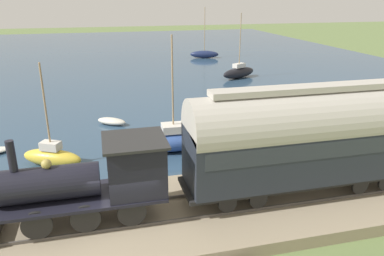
{
  "coord_description": "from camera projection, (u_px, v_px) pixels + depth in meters",
  "views": [
    {
      "loc": [
        -12.58,
        0.5,
        8.75
      ],
      "look_at": [
        5.7,
        -4.06,
        2.0
      ],
      "focal_mm": 35.0,
      "sensor_mm": 36.0,
      "label": 1
    }
  ],
  "objects": [
    {
      "name": "rail_embankment",
      "position": [
        125.0,
        222.0,
        14.8
      ],
      "size": [
        5.97,
        56.0,
        0.64
      ],
      "color": "gray",
      "rests_on": "ground"
    },
    {
      "name": "sailboat_navy",
      "position": [
        204.0,
        54.0,
        54.26
      ],
      "size": [
        2.19,
        4.25,
        7.08
      ],
      "rotation": [
        0.0,
        0.0,
        -0.27
      ],
      "color": "#192347",
      "rests_on": "harbor_water"
    },
    {
      "name": "sailboat_black",
      "position": [
        239.0,
        72.0,
        41.2
      ],
      "size": [
        3.1,
        4.69,
        6.91
      ],
      "rotation": [
        0.0,
        0.0,
        0.46
      ],
      "color": "black",
      "rests_on": "harbor_water"
    },
    {
      "name": "ground_plane",
      "position": [
        126.0,
        233.0,
        14.56
      ],
      "size": [
        200.0,
        200.0,
        0.0
      ],
      "primitive_type": "plane",
      "color": "#607542"
    },
    {
      "name": "sailboat_yellow",
      "position": [
        52.0,
        156.0,
        20.06
      ],
      "size": [
        2.47,
        3.49,
        5.58
      ],
      "rotation": [
        0.0,
        0.0,
        -0.47
      ],
      "color": "gold",
      "rests_on": "harbor_water"
    },
    {
      "name": "harbor_water",
      "position": [
        102.0,
        58.0,
        54.42
      ],
      "size": [
        80.0,
        80.0,
        0.01
      ],
      "color": "#2D4760",
      "rests_on": "ground"
    },
    {
      "name": "passenger_coach",
      "position": [
        305.0,
        136.0,
        15.54
      ],
      "size": [
        2.58,
        10.42,
        4.7
      ],
      "color": "black",
      "rests_on": "rail_embankment"
    },
    {
      "name": "sailboat_blue",
      "position": [
        174.0,
        140.0,
        22.04
      ],
      "size": [
        1.93,
        4.48,
        6.72
      ],
      "rotation": [
        0.0,
        0.0,
        -0.03
      ],
      "color": "#335199",
      "rests_on": "harbor_water"
    },
    {
      "name": "steam_locomotive",
      "position": [
        98.0,
        176.0,
        13.88
      ],
      "size": [
        2.35,
        6.57,
        3.42
      ],
      "color": "black",
      "rests_on": "rail_embankment"
    },
    {
      "name": "rowboat_off_pier",
      "position": [
        112.0,
        121.0,
        26.53
      ],
      "size": [
        1.95,
        2.3,
        0.49
      ],
      "rotation": [
        0.0,
        0.0,
        -0.6
      ],
      "color": "beige",
      "rests_on": "harbor_water"
    },
    {
      "name": "rowboat_mid_harbor",
      "position": [
        238.0,
        122.0,
        26.27
      ],
      "size": [
        2.77,
        2.58,
        0.49
      ],
      "rotation": [
        0.0,
        0.0,
        -0.85
      ],
      "color": "#B7B2A3",
      "rests_on": "harbor_water"
    }
  ]
}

